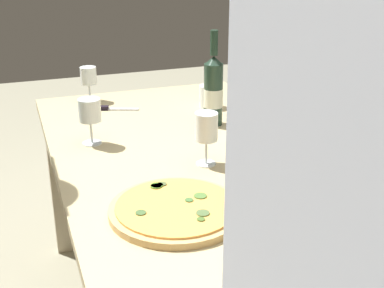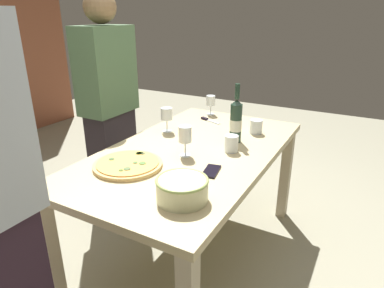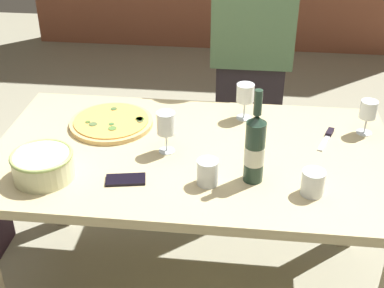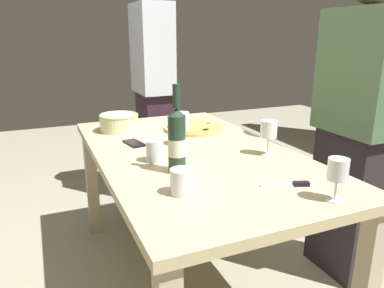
{
  "view_description": "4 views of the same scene",
  "coord_description": "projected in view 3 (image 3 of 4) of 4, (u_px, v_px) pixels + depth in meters",
  "views": [
    {
      "loc": [
        -1.54,
        0.54,
        1.45
      ],
      "look_at": [
        0.0,
        0.0,
        0.78
      ],
      "focal_mm": 49.59,
      "sensor_mm": 36.0,
      "label": 1
    },
    {
      "loc": [
        -1.6,
        -0.89,
        1.5
      ],
      "look_at": [
        0.0,
        0.0,
        0.78
      ],
      "focal_mm": 31.52,
      "sensor_mm": 36.0,
      "label": 2
    },
    {
      "loc": [
        0.2,
        -1.78,
        1.86
      ],
      "look_at": [
        0.0,
        0.0,
        0.78
      ],
      "focal_mm": 49.43,
      "sensor_mm": 36.0,
      "label": 3
    },
    {
      "loc": [
        1.56,
        -0.67,
        1.29
      ],
      "look_at": [
        0.0,
        0.0,
        0.78
      ],
      "focal_mm": 34.14,
      "sensor_mm": 36.0,
      "label": 4
    }
  ],
  "objects": [
    {
      "name": "ground_plane",
      "position": [
        192.0,
        286.0,
        2.49
      ],
      "size": [
        8.0,
        8.0,
        0.0
      ],
      "primitive_type": "plane",
      "color": "gray"
    },
    {
      "name": "dining_table",
      "position": [
        192.0,
        170.0,
        2.15
      ],
      "size": [
        1.6,
        0.9,
        0.75
      ],
      "color": "tan",
      "rests_on": "ground"
    },
    {
      "name": "pizza",
      "position": [
        111.0,
        122.0,
        2.28
      ],
      "size": [
        0.36,
        0.36,
        0.03
      ],
      "color": "tan",
      "rests_on": "dining_table"
    },
    {
      "name": "serving_bowl",
      "position": [
        43.0,
        165.0,
        1.92
      ],
      "size": [
        0.23,
        0.23,
        0.1
      ],
      "color": "beige",
      "rests_on": "dining_table"
    },
    {
      "name": "wine_bottle",
      "position": [
        255.0,
        148.0,
        1.86
      ],
      "size": [
        0.07,
        0.07,
        0.36
      ],
      "color": "#22392A",
      "rests_on": "dining_table"
    },
    {
      "name": "wine_glass_near_pizza",
      "position": [
        245.0,
        95.0,
        2.28
      ],
      "size": [
        0.08,
        0.08,
        0.16
      ],
      "color": "white",
      "rests_on": "dining_table"
    },
    {
      "name": "wine_glass_by_bottle",
      "position": [
        166.0,
        125.0,
        2.04
      ],
      "size": [
        0.07,
        0.07,
        0.17
      ],
      "color": "white",
      "rests_on": "dining_table"
    },
    {
      "name": "wine_glass_far_left",
      "position": [
        368.0,
        111.0,
        2.17
      ],
      "size": [
        0.07,
        0.07,
        0.15
      ],
      "color": "white",
      "rests_on": "dining_table"
    },
    {
      "name": "cup_amber",
      "position": [
        313.0,
        183.0,
        1.84
      ],
      "size": [
        0.08,
        0.08,
        0.09
      ],
      "primitive_type": "cylinder",
      "color": "white",
      "rests_on": "dining_table"
    },
    {
      "name": "cup_ceramic",
      "position": [
        208.0,
        172.0,
        1.89
      ],
      "size": [
        0.08,
        0.08,
        0.1
      ],
      "primitive_type": "cylinder",
      "color": "white",
      "rests_on": "dining_table"
    },
    {
      "name": "cell_phone",
      "position": [
        126.0,
        180.0,
        1.92
      ],
      "size": [
        0.15,
        0.1,
        0.01
      ],
      "primitive_type": "cube",
      "rotation": [
        0.0,
        0.0,
        1.76
      ],
      "color": "black",
      "rests_on": "dining_table"
    },
    {
      "name": "pizza_knife",
      "position": [
        327.0,
        136.0,
        2.19
      ],
      "size": [
        0.08,
        0.18,
        0.02
      ],
      "color": "silver",
      "rests_on": "dining_table"
    },
    {
      "name": "person_guest_left",
      "position": [
        251.0,
        57.0,
        2.74
      ],
      "size": [
        0.41,
        0.24,
        1.64
      ],
      "rotation": [
        0.0,
        0.0,
        -1.83
      ],
      "color": "#282127",
      "rests_on": "ground"
    }
  ]
}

